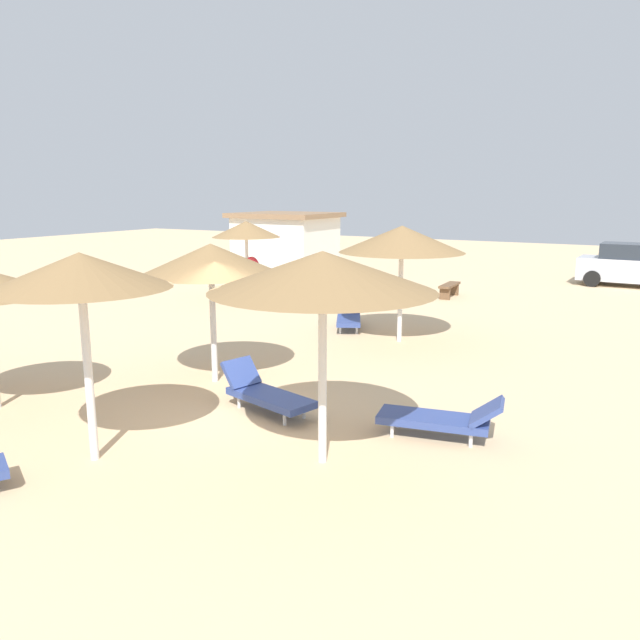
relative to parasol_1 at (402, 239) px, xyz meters
The scene contains 13 objects.
ground_plane 7.17m from the parasol_1, 92.31° to the right, with size 80.00×80.00×0.00m, color #DBBA8C.
parasol_1 is the anchor object (origin of this frame).
parasol_2 5.35m from the parasol_1, 111.68° to the right, with size 2.72×2.72×2.78m.
parasol_3 7.45m from the parasol_1, 76.34° to the right, with size 3.10×3.10×2.99m.
parasol_5 8.21m from the parasol_1, 153.65° to the left, with size 2.44×2.44×2.73m.
parasol_6 8.84m from the parasol_1, 97.37° to the right, with size 2.45×2.45×2.97m.
lounger_1 3.04m from the parasol_1, 156.70° to the left, with size 1.41×2.00×0.65m.
lounger_2 6.34m from the parasol_1, 91.04° to the right, with size 1.95×1.11×0.80m.
lounger_3 6.72m from the parasol_1, 62.02° to the right, with size 1.98×0.98×0.70m.
lounger_5 10.39m from the parasol_1, 149.83° to the left, with size 1.97×1.35×0.77m.
bench_0 7.54m from the parasol_1, 97.56° to the left, with size 0.44×1.51×0.49m.
parked_car 14.14m from the parasol_1, 70.86° to the left, with size 4.06×2.09×1.72m.
beach_cabana 12.52m from the parasol_1, 135.58° to the left, with size 4.10×3.63×2.84m.
Camera 1 is at (6.00, -7.75, 3.77)m, focal length 34.76 mm.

